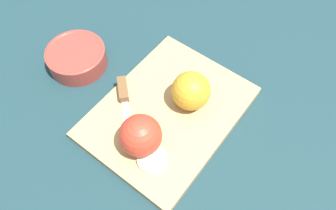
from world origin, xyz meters
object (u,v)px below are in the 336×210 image
Objects in this scene: apple_half_left at (191,91)px; apple_half_right at (141,135)px; knife at (123,93)px; bowl at (77,57)px.

apple_half_right is at bearing -42.28° from apple_half_left.
knife is at bearing -95.02° from apple_half_left.
apple_half_left reaches higher than bowl.
bowl is (0.08, -0.27, -0.03)m from apple_half_left.
bowl reaches higher than knife.
knife is 0.15m from bowl.
apple_half_left is 0.29m from bowl.
apple_half_right is at bearing 10.41° from knife.
apple_half_left is 0.59× the size of bowl.
apple_half_left is 0.69× the size of knife.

